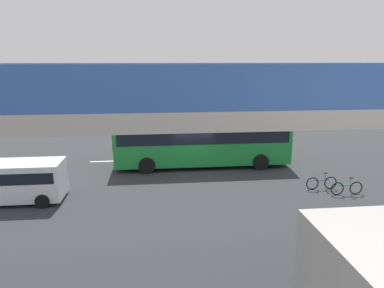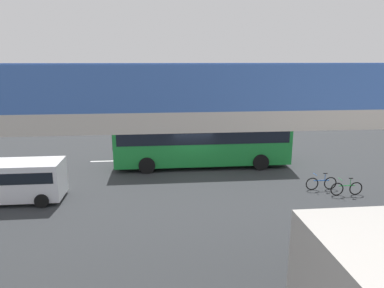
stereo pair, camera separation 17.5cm
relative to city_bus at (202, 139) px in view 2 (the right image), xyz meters
The scene contains 11 objects.
ground 2.13m from the city_bus, 42.47° to the left, with size 80.00×80.00×0.00m, color #2D3033.
city_bus is the anchor object (origin of this frame).
parked_van 11.44m from the city_bus, 26.38° to the left, with size 4.80×2.17×2.05m.
bicycle_green 9.32m from the city_bus, 139.03° to the left, with size 1.77×0.44×0.96m.
bicycle_blue 8.02m from the city_bus, 139.45° to the left, with size 1.77×0.44×0.96m.
traffic_sign 6.44m from the city_bus, 143.79° to the right, with size 0.08×0.60×2.80m.
lane_dash_leftmost 5.85m from the city_bus, 161.56° to the right, with size 2.00×0.20×0.01m, color silver.
lane_dash_left 2.86m from the city_bus, 125.68° to the right, with size 2.00×0.20×0.01m, color silver.
lane_dash_centre 3.76m from the city_bus, 32.60° to the right, with size 2.00×0.20×0.01m, color silver.
lane_dash_right 7.21m from the city_bus, 14.58° to the right, with size 2.00×0.20×0.01m, color silver.
pedestrian_overpass 13.64m from the city_bus, 86.79° to the left, with size 25.83×2.60×6.93m.
Camera 2 is at (2.19, 21.95, 7.05)m, focal length 32.82 mm.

